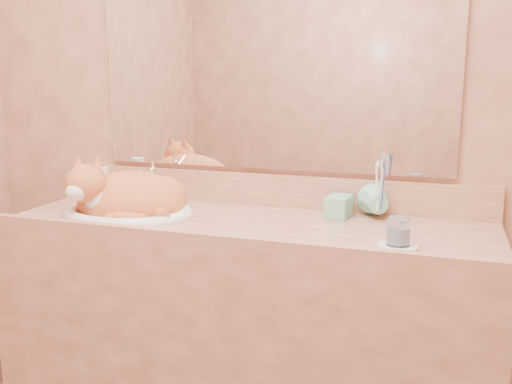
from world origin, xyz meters
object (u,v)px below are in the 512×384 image
(toothbrush_cup, at_px, (379,206))
(water_glass, at_px, (398,232))
(sink_basin, at_px, (128,194))
(soap_dispenser, at_px, (334,197))
(cat, at_px, (125,195))
(vanity_counter, at_px, (246,342))

(toothbrush_cup, xyz_separation_m, water_glass, (0.09, -0.29, -0.00))
(toothbrush_cup, height_order, water_glass, toothbrush_cup)
(sink_basin, relative_size, soap_dispenser, 2.77)
(cat, bearing_deg, sink_basin, -38.89)
(water_glass, bearing_deg, soap_dispenser, 132.72)
(cat, distance_m, water_glass, 0.95)
(toothbrush_cup, bearing_deg, cat, -168.89)
(vanity_counter, distance_m, toothbrush_cup, 0.65)
(cat, bearing_deg, water_glass, -14.07)
(sink_basin, height_order, water_glass, sink_basin)
(sink_basin, bearing_deg, water_glass, -20.82)
(water_glass, bearing_deg, vanity_counter, 165.24)
(soap_dispenser, bearing_deg, toothbrush_cup, 23.54)
(soap_dispenser, relative_size, water_glass, 2.14)
(soap_dispenser, bearing_deg, cat, -163.92)
(soap_dispenser, bearing_deg, sink_basin, -162.74)
(cat, distance_m, toothbrush_cup, 0.87)
(vanity_counter, xyz_separation_m, toothbrush_cup, (0.41, 0.16, 0.48))
(toothbrush_cup, bearing_deg, soap_dispenser, -162.70)
(vanity_counter, relative_size, sink_basin, 3.52)
(toothbrush_cup, bearing_deg, vanity_counter, -158.85)
(cat, xyz_separation_m, water_glass, (0.94, -0.12, -0.01))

